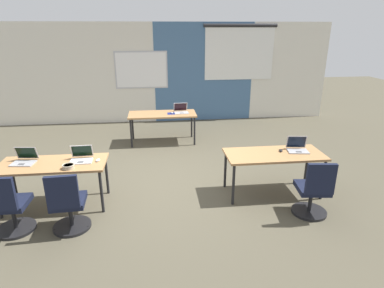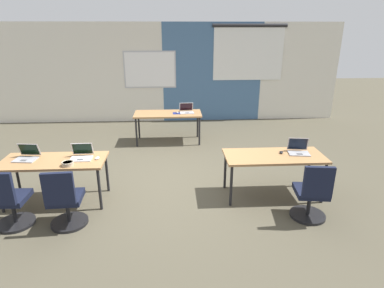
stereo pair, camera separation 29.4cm
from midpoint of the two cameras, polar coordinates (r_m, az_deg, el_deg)
ground_plane at (r=5.98m, az=-2.94°, el=-6.60°), size 24.00×24.00×0.00m
back_wall_assembly at (r=9.63m, az=-3.07°, el=12.44°), size 10.00×0.27×2.80m
desk_near_left at (r=5.44m, az=-21.78°, el=-3.24°), size 1.60×0.70×0.72m
desk_near_right at (r=5.45m, az=15.75°, el=-2.50°), size 1.60×0.70×0.72m
desk_far_center at (r=7.81m, az=-3.19°, el=5.03°), size 1.60×0.70×0.72m
laptop_near_left_end at (r=5.61m, az=-25.79°, el=-1.94°), size 0.36×0.34×0.23m
chair_near_left_end at (r=5.12m, az=-28.08°, el=-9.26°), size 0.52×0.54×0.92m
laptop_near_right_end at (r=5.62m, az=19.68°, el=-1.02°), size 0.37×0.32×0.23m
mouse_near_right_end at (r=5.53m, az=16.93°, el=-1.42°), size 0.08×0.11×0.03m
chair_near_right_end at (r=5.06m, az=21.93°, el=-8.57°), size 0.52×0.56×0.92m
laptop_far_right at (r=7.82m, az=0.13°, el=5.90°), size 0.35×0.33×0.23m
mousepad_far_right at (r=7.76m, az=-1.49°, el=5.42°), size 0.22×0.19×0.00m
mouse_far_right at (r=7.76m, az=-1.49°, el=5.56°), size 0.07×0.11×0.03m
laptop_near_left_inner at (r=5.33m, az=-17.41°, el=-1.92°), size 0.34×0.31×0.23m
mouse_near_left_inner at (r=5.24m, az=-14.82°, el=-2.42°), size 0.08×0.11×0.03m
chair_near_left_inner at (r=4.82m, az=-19.80°, el=-9.78°), size 0.52×0.55×0.92m
snack_bowl at (r=5.12m, az=-19.52°, el=-3.25°), size 0.18×0.18×0.06m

